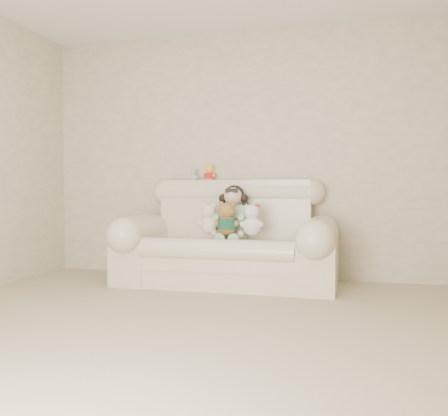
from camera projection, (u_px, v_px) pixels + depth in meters
floor at (164, 348)px, 2.88m from camera, size 5.00×5.00×0.00m
wall_back at (252, 154)px, 5.25m from camera, size 4.50×0.00×4.50m
sofa at (227, 232)px, 4.83m from camera, size 2.10×0.95×1.03m
seated_child at (233, 212)px, 4.89m from camera, size 0.40×0.46×0.56m
brown_teddy at (227, 215)px, 4.66m from camera, size 0.24×0.19×0.37m
white_cat at (252, 216)px, 4.61m from camera, size 0.24×0.19×0.35m
cream_teddy at (209, 216)px, 4.76m from camera, size 0.27×0.24×0.35m
yellow_mini_bear at (209, 171)px, 5.25m from camera, size 0.15×0.12×0.22m
grey_mini_plush at (193, 174)px, 5.28m from camera, size 0.12×0.10×0.17m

